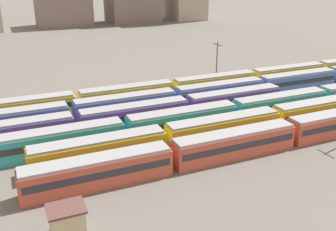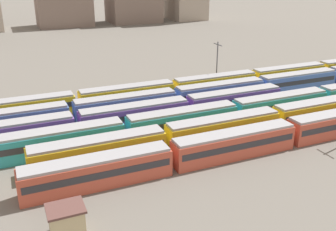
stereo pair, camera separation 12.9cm
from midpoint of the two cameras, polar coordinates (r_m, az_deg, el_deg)
name	(u,v)px [view 2 (the right image)]	position (r m, az deg, el deg)	size (l,w,h in m)	color
ground_plane	(96,139)	(59.06, -10.66, -3.52)	(600.00, 600.00, 0.00)	#666059
train_track_0	(234,144)	(53.05, 9.91, -4.15)	(55.80, 3.06, 3.75)	#BC4C38
train_track_1	(321,111)	(69.05, 21.82, 0.68)	(93.60, 3.06, 3.75)	yellow
train_track_2	(234,112)	(64.43, 9.88, 0.51)	(74.70, 3.06, 3.75)	teal
train_track_3	(135,115)	(62.37, -4.88, 0.05)	(55.80, 3.06, 3.75)	#6B429E
train_track_4	(261,86)	(79.61, 13.66, 4.24)	(112.50, 3.06, 3.75)	#4C70BC
train_track_5	(254,79)	(84.73, 12.64, 5.35)	(112.50, 3.06, 3.75)	yellow
catenary_pole_1	(217,62)	(82.36, 7.34, 7.83)	(0.24, 3.20, 9.90)	#4C4C51
signal_hut	(67,220)	(39.53, -14.75, -14.84)	(3.60, 3.00, 3.04)	#C6B284
distant_building_2	(63,4)	(178.52, -15.27, 15.74)	(22.75, 16.99, 18.82)	#7A665B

